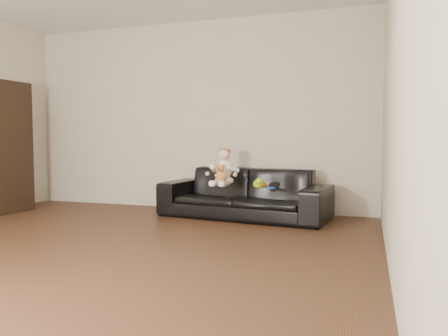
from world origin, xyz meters
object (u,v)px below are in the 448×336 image
(baby, at_px, (224,169))
(toy_rattle, at_px, (265,185))
(cabinet, at_px, (4,147))
(toy_green, at_px, (259,184))
(teddy_bear, at_px, (221,173))
(toy_blue_disc, at_px, (271,188))
(sofa, at_px, (244,193))

(baby, relative_size, toy_rattle, 7.47)
(cabinet, relative_size, toy_green, 10.94)
(toy_rattle, bearing_deg, teddy_bear, -171.00)
(cabinet, xyz_separation_m, toy_rattle, (3.45, 0.43, -0.43))
(toy_rattle, xyz_separation_m, toy_blue_disc, (0.08, -0.02, -0.02))
(toy_green, bearing_deg, baby, 161.31)
(sofa, relative_size, baby, 4.38)
(cabinet, height_order, toy_blue_disc, cabinet)
(teddy_bear, bearing_deg, toy_blue_disc, 32.90)
(baby, relative_size, toy_green, 2.99)
(baby, relative_size, toy_blue_disc, 4.25)
(toy_rattle, bearing_deg, cabinet, -172.90)
(sofa, xyz_separation_m, toy_rattle, (0.30, -0.17, 0.13))
(toy_blue_disc, bearing_deg, baby, 171.98)
(sofa, xyz_separation_m, toy_green, (0.25, -0.28, 0.15))
(sofa, height_order, toy_rattle, sofa)
(toy_green, relative_size, toy_blue_disc, 1.42)
(sofa, distance_m, cabinet, 3.26)
(toy_rattle, bearing_deg, toy_green, -114.04)
(cabinet, bearing_deg, sofa, 14.80)
(toy_green, height_order, toy_blue_disc, toy_green)
(sofa, bearing_deg, toy_blue_disc, -20.68)
(sofa, xyz_separation_m, baby, (-0.23, -0.11, 0.30))
(teddy_bear, distance_m, toy_blue_disc, 0.62)
(baby, distance_m, teddy_bear, 0.15)
(baby, xyz_separation_m, teddy_bear, (0.01, -0.14, -0.04))
(toy_green, bearing_deg, sofa, 132.59)
(sofa, bearing_deg, teddy_bear, -123.49)
(sofa, height_order, cabinet, cabinet)
(toy_blue_disc, bearing_deg, toy_rattle, 162.78)
(sofa, distance_m, toy_blue_disc, 0.44)
(cabinet, bearing_deg, teddy_bear, 10.70)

